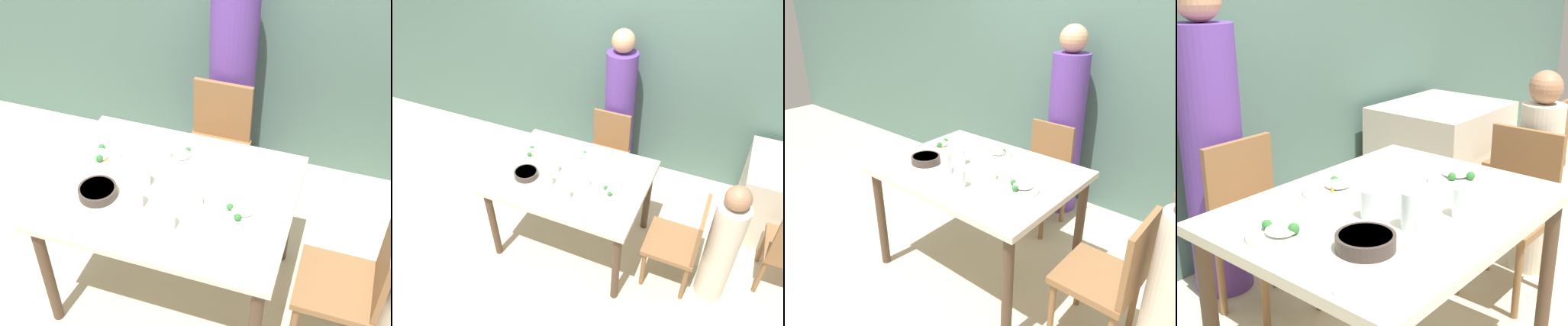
% 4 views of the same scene
% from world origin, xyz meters
% --- Properties ---
extents(ground_plane, '(10.00, 10.00, 0.00)m').
position_xyz_m(ground_plane, '(0.00, 0.00, 0.00)').
color(ground_plane, beige).
extents(wall_back, '(10.00, 0.06, 2.70)m').
position_xyz_m(wall_back, '(0.00, 1.38, 1.35)').
color(wall_back, '#4C6B60').
rests_on(wall_back, ground_plane).
extents(dining_table, '(1.21, 0.93, 0.77)m').
position_xyz_m(dining_table, '(0.00, 0.00, 0.68)').
color(dining_table, beige).
rests_on(dining_table, ground_plane).
extents(chair_adult_spot, '(0.40, 0.40, 0.84)m').
position_xyz_m(chair_adult_spot, '(-0.00, 0.80, 0.46)').
color(chair_adult_spot, brown).
rests_on(chair_adult_spot, ground_plane).
extents(chair_child_spot, '(0.40, 0.40, 0.84)m').
position_xyz_m(chair_child_spot, '(0.94, -0.04, 0.46)').
color(chair_child_spot, brown).
rests_on(chair_child_spot, ground_plane).
extents(person_adult, '(0.30, 0.30, 1.59)m').
position_xyz_m(person_adult, '(-0.00, 1.12, 0.75)').
color(person_adult, '#5B3893').
rests_on(person_adult, ground_plane).
extents(person_child, '(0.23, 0.23, 1.12)m').
position_xyz_m(person_child, '(1.23, -0.04, 0.53)').
color(person_child, beige).
rests_on(person_child, ground_plane).
extents(bowl_curry, '(0.19, 0.19, 0.05)m').
position_xyz_m(bowl_curry, '(-0.33, -0.15, 0.80)').
color(bowl_curry, '#3D332D').
rests_on(bowl_curry, dining_table).
extents(plate_rice_adult, '(0.22, 0.22, 0.05)m').
position_xyz_m(plate_rice_adult, '(-0.05, 0.25, 0.79)').
color(plate_rice_adult, white).
rests_on(plate_rice_adult, dining_table).
extents(plate_rice_child, '(0.25, 0.25, 0.05)m').
position_xyz_m(plate_rice_child, '(0.36, -0.06, 0.79)').
color(plate_rice_child, white).
rests_on(plate_rice_child, dining_table).
extents(plate_noodles, '(0.21, 0.21, 0.06)m').
position_xyz_m(plate_noodles, '(-0.44, 0.11, 0.79)').
color(plate_noodles, white).
rests_on(plate_noodles, dining_table).
extents(bowl_rice_small, '(0.11, 0.11, 0.04)m').
position_xyz_m(bowl_rice_small, '(0.12, -0.06, 0.80)').
color(bowl_rice_small, white).
rests_on(bowl_rice_small, dining_table).
extents(glass_water_tall, '(0.07, 0.07, 0.11)m').
position_xyz_m(glass_water_tall, '(0.07, -0.25, 0.83)').
color(glass_water_tall, silver).
rests_on(glass_water_tall, dining_table).
extents(glass_water_short, '(0.07, 0.07, 0.13)m').
position_xyz_m(glass_water_short, '(-0.12, -0.17, 0.84)').
color(glass_water_short, silver).
rests_on(glass_water_short, dining_table).
extents(glass_water_center, '(0.07, 0.07, 0.11)m').
position_xyz_m(glass_water_center, '(-0.14, -0.01, 0.82)').
color(glass_water_center, silver).
rests_on(glass_water_center, dining_table).
extents(napkin_folded, '(0.14, 0.14, 0.01)m').
position_xyz_m(napkin_folded, '(0.38, 0.18, 0.78)').
color(napkin_folded, white).
rests_on(napkin_folded, dining_table).
extents(fork_steel, '(0.18, 0.07, 0.01)m').
position_xyz_m(fork_steel, '(-0.49, -0.28, 0.78)').
color(fork_steel, silver).
rests_on(fork_steel, dining_table).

